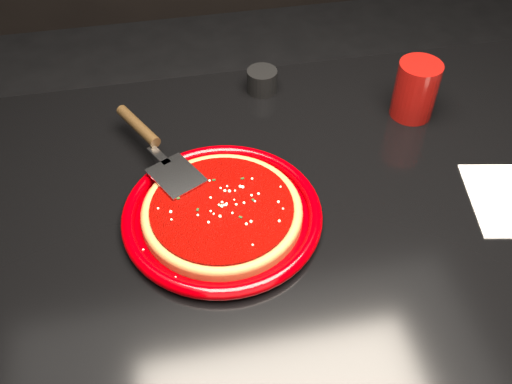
{
  "coord_description": "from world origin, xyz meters",
  "views": [
    {
      "loc": [
        -0.24,
        -0.59,
        1.43
      ],
      "look_at": [
        -0.12,
        0.03,
        0.77
      ],
      "focal_mm": 40.0,
      "sensor_mm": 36.0,
      "label": 1
    }
  ],
  "objects_px": {
    "table": "(313,325)",
    "plate": "(222,215)",
    "cup": "(416,90)",
    "ramekin": "(262,81)",
    "pizza_server": "(157,147)"
  },
  "relations": [
    {
      "from": "plate",
      "to": "pizza_server",
      "type": "bearing_deg",
      "value": 120.85
    },
    {
      "from": "plate",
      "to": "cup",
      "type": "bearing_deg",
      "value": 26.49
    },
    {
      "from": "plate",
      "to": "cup",
      "type": "xyz_separation_m",
      "value": [
        0.39,
        0.2,
        0.04
      ]
    },
    {
      "from": "pizza_server",
      "to": "cup",
      "type": "distance_m",
      "value": 0.48
    },
    {
      "from": "plate",
      "to": "pizza_server",
      "type": "height_order",
      "value": "pizza_server"
    },
    {
      "from": "table",
      "to": "plate",
      "type": "height_order",
      "value": "plate"
    },
    {
      "from": "table",
      "to": "ramekin",
      "type": "xyz_separation_m",
      "value": [
        -0.05,
        0.32,
        0.4
      ]
    },
    {
      "from": "table",
      "to": "ramekin",
      "type": "bearing_deg",
      "value": 97.97
    },
    {
      "from": "table",
      "to": "pizza_server",
      "type": "bearing_deg",
      "value": 150.77
    },
    {
      "from": "plate",
      "to": "table",
      "type": "bearing_deg",
      "value": -0.16
    },
    {
      "from": "cup",
      "to": "ramekin",
      "type": "relative_size",
      "value": 1.84
    },
    {
      "from": "table",
      "to": "ramekin",
      "type": "height_order",
      "value": "ramekin"
    },
    {
      "from": "plate",
      "to": "cup",
      "type": "distance_m",
      "value": 0.44
    },
    {
      "from": "cup",
      "to": "plate",
      "type": "bearing_deg",
      "value": -153.51
    },
    {
      "from": "plate",
      "to": "ramekin",
      "type": "height_order",
      "value": "ramekin"
    }
  ]
}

